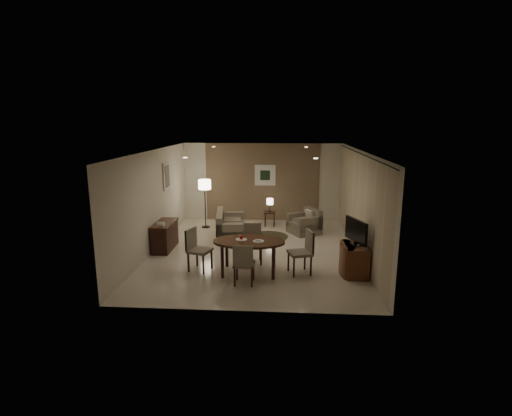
# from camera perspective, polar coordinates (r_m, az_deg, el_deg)

# --- Properties ---
(room_shell) EXTENTS (5.50, 7.00, 2.70)m
(room_shell) POSITION_cam_1_polar(r_m,az_deg,el_deg) (10.94, 0.07, 1.25)
(room_shell) COLOR beige
(room_shell) RESTS_ON ground
(taupe_accent) EXTENTS (3.96, 0.03, 2.70)m
(taupe_accent) POSITION_cam_1_polar(r_m,az_deg,el_deg) (13.97, 0.90, 3.71)
(taupe_accent) COLOR brown
(taupe_accent) RESTS_ON wall_back
(curtain_wall) EXTENTS (0.08, 6.70, 2.58)m
(curtain_wall) POSITION_cam_1_polar(r_m,az_deg,el_deg) (10.71, 14.38, 0.45)
(curtain_wall) COLOR #B9A791
(curtain_wall) RESTS_ON wall_right
(curtain_rod) EXTENTS (0.03, 6.80, 0.03)m
(curtain_rod) POSITION_cam_1_polar(r_m,az_deg,el_deg) (10.53, 14.77, 7.49)
(curtain_rod) COLOR black
(curtain_rod) RESTS_ON wall_right
(art_back_frame) EXTENTS (0.72, 0.03, 0.72)m
(art_back_frame) POSITION_cam_1_polar(r_m,az_deg,el_deg) (13.91, 1.31, 4.70)
(art_back_frame) COLOR silver
(art_back_frame) RESTS_ON wall_back
(art_back_canvas) EXTENTS (0.34, 0.01, 0.34)m
(art_back_canvas) POSITION_cam_1_polar(r_m,az_deg,el_deg) (13.89, 1.31, 4.70)
(art_back_canvas) COLOR black
(art_back_canvas) RESTS_ON wall_back
(art_left_frame) EXTENTS (0.03, 0.60, 0.80)m
(art_left_frame) POSITION_cam_1_polar(r_m,az_deg,el_deg) (12.12, -12.66, 4.44)
(art_left_frame) COLOR silver
(art_left_frame) RESTS_ON wall_left
(art_left_canvas) EXTENTS (0.01, 0.46, 0.64)m
(art_left_canvas) POSITION_cam_1_polar(r_m,az_deg,el_deg) (12.11, -12.59, 4.44)
(art_left_canvas) COLOR gray
(art_left_canvas) RESTS_ON wall_left
(downlight_nl) EXTENTS (0.10, 0.10, 0.01)m
(downlight_nl) POSITION_cam_1_polar(r_m,az_deg,el_deg) (8.80, -10.10, 7.10)
(downlight_nl) COLOR white
(downlight_nl) RESTS_ON ceiling
(downlight_nr) EXTENTS (0.10, 0.10, 0.01)m
(downlight_nr) POSITION_cam_1_polar(r_m,az_deg,el_deg) (8.57, 8.54, 7.02)
(downlight_nr) COLOR white
(downlight_nr) RESTS_ON ceiling
(downlight_fl) EXTENTS (0.10, 0.10, 0.01)m
(downlight_fl) POSITION_cam_1_polar(r_m,az_deg,el_deg) (12.31, -6.08, 8.71)
(downlight_fl) COLOR white
(downlight_fl) RESTS_ON ceiling
(downlight_fr) EXTENTS (0.10, 0.10, 0.01)m
(downlight_fr) POSITION_cam_1_polar(r_m,az_deg,el_deg) (12.15, 7.19, 8.63)
(downlight_fr) COLOR white
(downlight_fr) RESTS_ON ceiling
(console_desk) EXTENTS (0.48, 1.20, 0.75)m
(console_desk) POSITION_cam_1_polar(r_m,az_deg,el_deg) (11.23, -12.88, -3.90)
(console_desk) COLOR #472516
(console_desk) RESTS_ON floor
(telephone) EXTENTS (0.20, 0.14, 0.09)m
(telephone) POSITION_cam_1_polar(r_m,az_deg,el_deg) (10.84, -13.44, -2.19)
(telephone) COLOR white
(telephone) RESTS_ON console_desk
(tv_cabinet) EXTENTS (0.48, 0.90, 0.70)m
(tv_cabinet) POSITION_cam_1_polar(r_m,az_deg,el_deg) (9.50, 14.00, -7.15)
(tv_cabinet) COLOR #5B2C1B
(tv_cabinet) RESTS_ON floor
(flat_tv) EXTENTS (0.36, 0.85, 0.60)m
(flat_tv) POSITION_cam_1_polar(r_m,az_deg,el_deg) (9.30, 14.10, -3.25)
(flat_tv) COLOR black
(flat_tv) RESTS_ON tv_cabinet
(dining_table) EXTENTS (1.65, 1.03, 0.78)m
(dining_table) POSITION_cam_1_polar(r_m,az_deg,el_deg) (9.28, -1.00, -6.98)
(dining_table) COLOR #472516
(dining_table) RESTS_ON floor
(chair_near) EXTENTS (0.45, 0.45, 0.92)m
(chair_near) POSITION_cam_1_polar(r_m,az_deg,el_deg) (8.67, -1.70, -7.90)
(chair_near) COLOR #79735D
(chair_near) RESTS_ON floor
(chair_far) EXTENTS (0.52, 0.52, 0.96)m
(chair_far) POSITION_cam_1_polar(r_m,az_deg,el_deg) (9.89, -0.45, -5.18)
(chair_far) COLOR #79735D
(chair_far) RESTS_ON floor
(chair_left) EXTENTS (0.61, 0.61, 1.00)m
(chair_left) POSITION_cam_1_polar(r_m,az_deg,el_deg) (9.49, -8.03, -5.96)
(chair_left) COLOR #79735D
(chair_left) RESTS_ON floor
(chair_right) EXTENTS (0.61, 0.61, 1.01)m
(chair_right) POSITION_cam_1_polar(r_m,az_deg,el_deg) (9.26, 6.27, -6.32)
(chair_right) COLOR #79735D
(chair_right) RESTS_ON floor
(plate_a) EXTENTS (0.26, 0.26, 0.02)m
(plate_a) POSITION_cam_1_polar(r_m,az_deg,el_deg) (9.22, -2.10, -4.53)
(plate_a) COLOR white
(plate_a) RESTS_ON dining_table
(plate_b) EXTENTS (0.26, 0.26, 0.02)m
(plate_b) POSITION_cam_1_polar(r_m,az_deg,el_deg) (9.10, 0.35, -4.77)
(plate_b) COLOR white
(plate_b) RESTS_ON dining_table
(fruit_apple) EXTENTS (0.09, 0.09, 0.09)m
(fruit_apple) POSITION_cam_1_polar(r_m,az_deg,el_deg) (9.21, -2.10, -4.21)
(fruit_apple) COLOR red
(fruit_apple) RESTS_ON plate_a
(napkin) EXTENTS (0.12, 0.08, 0.03)m
(napkin) POSITION_cam_1_polar(r_m,az_deg,el_deg) (9.09, 0.35, -4.63)
(napkin) COLOR white
(napkin) RESTS_ON plate_b
(round_rug) EXTENTS (1.21, 1.21, 0.01)m
(round_rug) POSITION_cam_1_polar(r_m,az_deg,el_deg) (12.20, 1.76, -4.07)
(round_rug) COLOR #464027
(round_rug) RESTS_ON floor
(sofa) EXTENTS (1.76, 1.03, 0.79)m
(sofa) POSITION_cam_1_polar(r_m,az_deg,el_deg) (12.05, -3.61, -2.39)
(sofa) COLOR #79735D
(sofa) RESTS_ON floor
(armchair) EXTENTS (1.13, 1.15, 0.77)m
(armchair) POSITION_cam_1_polar(r_m,az_deg,el_deg) (12.54, 6.89, -1.92)
(armchair) COLOR #79735D
(armchair) RESTS_ON floor
(side_table) EXTENTS (0.38, 0.38, 0.48)m
(side_table) POSITION_cam_1_polar(r_m,az_deg,el_deg) (13.39, 1.98, -1.54)
(side_table) COLOR #331711
(side_table) RESTS_ON floor
(table_lamp) EXTENTS (0.22, 0.22, 0.50)m
(table_lamp) POSITION_cam_1_polar(r_m,az_deg,el_deg) (13.28, 1.99, 0.51)
(table_lamp) COLOR #FFEAC1
(table_lamp) RESTS_ON side_table
(floor_lamp) EXTENTS (0.40, 0.40, 1.59)m
(floor_lamp) POSITION_cam_1_polar(r_m,az_deg,el_deg) (13.17, -7.27, 0.60)
(floor_lamp) COLOR #FFE5B7
(floor_lamp) RESTS_ON floor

